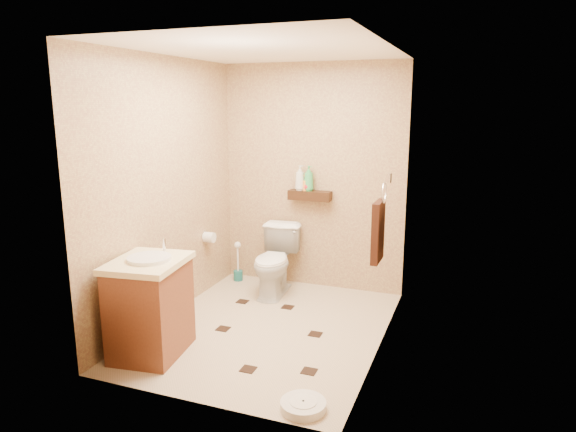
% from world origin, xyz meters
% --- Properties ---
extents(ground, '(2.50, 2.50, 0.00)m').
position_xyz_m(ground, '(0.00, 0.00, 0.00)').
color(ground, '#C6AC91').
rests_on(ground, ground).
extents(wall_back, '(2.00, 0.04, 2.40)m').
position_xyz_m(wall_back, '(0.00, 1.25, 1.20)').
color(wall_back, tan).
rests_on(wall_back, ground).
extents(wall_front, '(2.00, 0.04, 2.40)m').
position_xyz_m(wall_front, '(0.00, -1.25, 1.20)').
color(wall_front, tan).
rests_on(wall_front, ground).
extents(wall_left, '(0.04, 2.50, 2.40)m').
position_xyz_m(wall_left, '(-1.00, 0.00, 1.20)').
color(wall_left, tan).
rests_on(wall_left, ground).
extents(wall_right, '(0.04, 2.50, 2.40)m').
position_xyz_m(wall_right, '(1.00, 0.00, 1.20)').
color(wall_right, tan).
rests_on(wall_right, ground).
extents(ceiling, '(2.00, 2.50, 0.02)m').
position_xyz_m(ceiling, '(0.00, 0.00, 2.40)').
color(ceiling, white).
rests_on(ceiling, wall_back).
extents(wall_shelf, '(0.46, 0.14, 0.10)m').
position_xyz_m(wall_shelf, '(0.00, 1.17, 1.02)').
color(wall_shelf, '#331D0E').
rests_on(wall_shelf, wall_back).
extents(floor_accents, '(1.19, 1.35, 0.01)m').
position_xyz_m(floor_accents, '(0.05, -0.07, 0.00)').
color(floor_accents, black).
rests_on(floor_accents, ground).
extents(toilet, '(0.46, 0.74, 0.72)m').
position_xyz_m(toilet, '(-0.27, 0.83, 0.36)').
color(toilet, white).
rests_on(toilet, ground).
extents(vanity, '(0.61, 0.71, 0.91)m').
position_xyz_m(vanity, '(-0.70, -0.75, 0.41)').
color(vanity, brown).
rests_on(vanity, ground).
extents(bathroom_scale, '(0.36, 0.36, 0.06)m').
position_xyz_m(bathroom_scale, '(0.70, -1.07, 0.03)').
color(bathroom_scale, white).
rests_on(bathroom_scale, ground).
extents(toilet_brush, '(0.10, 0.10, 0.46)m').
position_xyz_m(toilet_brush, '(-0.82, 1.07, 0.16)').
color(toilet_brush, '#185F61').
rests_on(toilet_brush, ground).
extents(towel_ring, '(0.12, 0.30, 0.76)m').
position_xyz_m(towel_ring, '(0.91, 0.25, 0.95)').
color(towel_ring, silver).
rests_on(towel_ring, wall_right).
extents(toilet_paper, '(0.12, 0.11, 0.12)m').
position_xyz_m(toilet_paper, '(-0.94, 0.65, 0.60)').
color(toilet_paper, white).
rests_on(toilet_paper, wall_left).
extents(bottle_a, '(0.15, 0.15, 0.27)m').
position_xyz_m(bottle_a, '(-0.11, 1.17, 1.20)').
color(bottle_a, beige).
rests_on(bottle_a, wall_shelf).
extents(bottle_b, '(0.10, 0.10, 0.17)m').
position_xyz_m(bottle_b, '(-0.04, 1.17, 1.15)').
color(bottle_b, '#FF9C35').
rests_on(bottle_b, wall_shelf).
extents(bottle_c, '(0.15, 0.15, 0.14)m').
position_xyz_m(bottle_c, '(-0.02, 1.17, 1.14)').
color(bottle_c, red).
rests_on(bottle_c, wall_shelf).
extents(bottle_d, '(0.15, 0.15, 0.27)m').
position_xyz_m(bottle_d, '(-0.01, 1.17, 1.20)').
color(bottle_d, green).
rests_on(bottle_d, wall_shelf).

